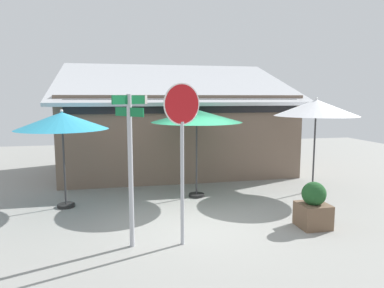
% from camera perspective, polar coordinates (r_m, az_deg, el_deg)
% --- Properties ---
extents(ground_plane, '(28.00, 28.00, 0.10)m').
position_cam_1_polar(ground_plane, '(8.39, 0.93, -12.36)').
color(ground_plane, gray).
extents(cafe_building, '(8.55, 5.16, 4.23)m').
position_cam_1_polar(cafe_building, '(13.52, -2.72, 2.20)').
color(cafe_building, '#705B4C').
rests_on(cafe_building, ground).
extents(street_sign_post, '(0.66, 0.61, 2.87)m').
position_cam_1_polar(street_sign_post, '(6.55, -9.97, -1.97)').
color(street_sign_post, '#A8AAB2').
rests_on(street_sign_post, ground).
extents(stop_sign, '(0.72, 0.29, 3.07)m').
position_cam_1_polar(stop_sign, '(6.50, -1.63, 1.63)').
color(stop_sign, '#A8AAB2').
rests_on(stop_sign, ground).
extents(patio_umbrella_teal_left, '(2.27, 2.27, 2.51)m').
position_cam_1_polar(patio_umbrella_teal_left, '(9.37, -20.36, 3.46)').
color(patio_umbrella_teal_left, black).
rests_on(patio_umbrella_teal_left, ground).
extents(patio_umbrella_forest_green_center, '(2.54, 2.54, 2.54)m').
position_cam_1_polar(patio_umbrella_forest_green_center, '(9.75, 0.75, 4.48)').
color(patio_umbrella_forest_green_center, black).
rests_on(patio_umbrella_forest_green_center, ground).
extents(patio_umbrella_ivory_right, '(2.43, 2.43, 2.81)m').
position_cam_1_polar(patio_umbrella_ivory_right, '(10.93, 19.51, 5.48)').
color(patio_umbrella_ivory_right, black).
rests_on(patio_umbrella_ivory_right, ground).
extents(sidewalk_planter, '(0.63, 0.63, 1.01)m').
position_cam_1_polar(sidewalk_planter, '(8.16, 19.10, -9.60)').
color(sidewalk_planter, brown).
rests_on(sidewalk_planter, ground).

